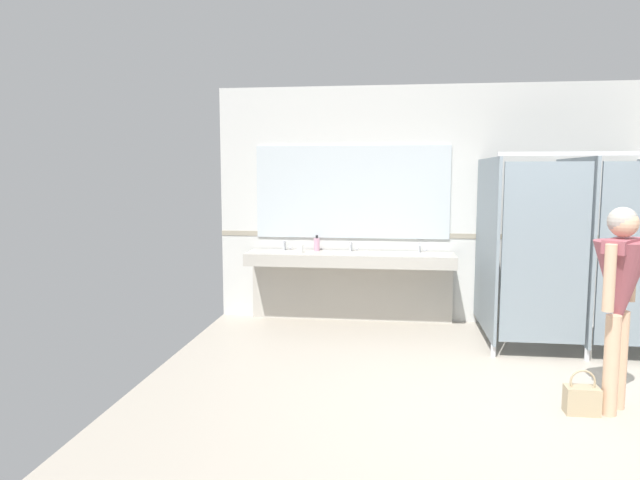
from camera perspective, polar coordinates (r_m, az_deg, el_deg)
The scene contains 10 objects.
ground_plane at distance 4.81m, azimuth 22.39°, elevation -16.40°, with size 6.74×6.01×0.10m, color #B2A899.
wall_back at distance 7.16m, azimuth 17.20°, elevation 3.32°, with size 6.74×0.12×2.84m, color silver.
wall_back_tile_band at distance 7.12m, azimuth 17.19°, elevation 0.33°, with size 6.74×0.01×0.06m, color #9E937F.
vanity_counter at distance 6.90m, azimuth 3.02°, elevation -3.13°, with size 2.45×0.53×0.97m.
mirror_panel at distance 6.99m, azimuth 3.19°, elevation 4.78°, with size 2.35×0.02×1.12m, color silver.
bathroom_stalls at distance 6.41m, azimuth 24.24°, elevation -0.68°, with size 1.81×1.38×2.00m.
person_standing at distance 4.80m, azimuth 27.68°, elevation -4.02°, with size 0.56×0.56×1.55m.
handbag at distance 4.87m, azimuth 24.60°, elevation -14.18°, with size 0.25×0.14×0.34m.
soap_dispenser at distance 6.97m, azimuth -0.32°, elevation -0.41°, with size 0.07×0.07×0.19m.
paper_cup at distance 6.80m, azimuth -1.97°, elevation -0.85°, with size 0.07×0.07×0.10m, color white.
Camera 1 is at (-1.22, -4.28, 1.79)m, focal length 32.18 mm.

